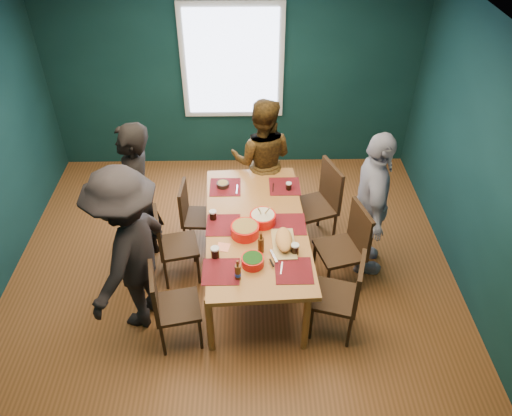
{
  "coord_description": "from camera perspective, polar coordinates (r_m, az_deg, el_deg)",
  "views": [
    {
      "loc": [
        0.19,
        -3.83,
        4.11
      ],
      "look_at": [
        0.27,
        0.06,
        1.02
      ],
      "focal_mm": 35.0,
      "sensor_mm": 36.0,
      "label": 1
    }
  ],
  "objects": [
    {
      "name": "room",
      "position": [
        4.93,
        -3.14,
        4.68
      ],
      "size": [
        5.01,
        5.01,
        2.71
      ],
      "color": "brown",
      "rests_on": "ground"
    },
    {
      "name": "dining_table",
      "position": [
        5.19,
        0.01,
        -2.55
      ],
      "size": [
        1.12,
        2.09,
        0.78
      ],
      "rotation": [
        0.0,
        0.0,
        0.05
      ],
      "color": "#A46A31",
      "rests_on": "floor"
    },
    {
      "name": "chair_left_far",
      "position": [
        5.79,
        -7.28,
        -0.43
      ],
      "size": [
        0.41,
        0.41,
        0.86
      ],
      "rotation": [
        0.0,
        0.0,
        -0.07
      ],
      "color": "black",
      "rests_on": "floor"
    },
    {
      "name": "chair_left_mid",
      "position": [
        5.4,
        -9.86,
        -3.75
      ],
      "size": [
        0.49,
        0.49,
        0.91
      ],
      "rotation": [
        0.0,
        0.0,
        0.22
      ],
      "color": "black",
      "rests_on": "floor"
    },
    {
      "name": "chair_left_near",
      "position": [
        4.79,
        -10.11,
        -10.54
      ],
      "size": [
        0.49,
        0.49,
        0.92
      ],
      "rotation": [
        0.0,
        0.0,
        0.2
      ],
      "color": "black",
      "rests_on": "floor"
    },
    {
      "name": "chair_right_far",
      "position": [
        5.83,
        7.48,
        1.09
      ],
      "size": [
        0.59,
        0.59,
        1.03
      ],
      "rotation": [
        0.0,
        0.0,
        0.35
      ],
      "color": "black",
      "rests_on": "floor"
    },
    {
      "name": "chair_right_mid",
      "position": [
        5.32,
        10.58,
        -3.86
      ],
      "size": [
        0.55,
        0.55,
        1.0
      ],
      "rotation": [
        0.0,
        0.0,
        0.26
      ],
      "color": "black",
      "rests_on": "floor"
    },
    {
      "name": "chair_right_near",
      "position": [
        4.85,
        10.23,
        -9.46
      ],
      "size": [
        0.54,
        0.54,
        0.95
      ],
      "rotation": [
        0.0,
        0.0,
        -0.29
      ],
      "color": "black",
      "rests_on": "floor"
    },
    {
      "name": "person_far_left",
      "position": [
        5.4,
        -13.37,
        0.81
      ],
      "size": [
        0.45,
        0.67,
        1.8
      ],
      "primitive_type": "imported",
      "rotation": [
        0.0,
        0.0,
        4.68
      ],
      "color": "black",
      "rests_on": "floor"
    },
    {
      "name": "person_back",
      "position": [
        6.06,
        0.7,
        5.46
      ],
      "size": [
        0.87,
        0.72,
        1.61
      ],
      "primitive_type": "imported",
      "rotation": [
        0.0,
        0.0,
        2.99
      ],
      "color": "black",
      "rests_on": "floor"
    },
    {
      "name": "person_right",
      "position": [
        5.39,
        13.05,
        0.24
      ],
      "size": [
        0.49,
        1.03,
        1.72
      ],
      "primitive_type": "imported",
      "rotation": [
        0.0,
        0.0,
        1.5
      ],
      "color": "white",
      "rests_on": "floor"
    },
    {
      "name": "person_near_left",
      "position": [
        4.81,
        -14.27,
        -4.84
      ],
      "size": [
        1.04,
        1.33,
        1.8
      ],
      "primitive_type": "imported",
      "rotation": [
        0.0,
        0.0,
        4.35
      ],
      "color": "black",
      "rests_on": "floor"
    },
    {
      "name": "bowl_salad",
      "position": [
        4.98,
        -1.27,
        -2.51
      ],
      "size": [
        0.29,
        0.29,
        0.12
      ],
      "color": "red",
      "rests_on": "dining_table"
    },
    {
      "name": "bowl_dumpling",
      "position": [
        5.13,
        0.78,
        -1.16
      ],
      "size": [
        0.27,
        0.27,
        0.25
      ],
      "color": "red",
      "rests_on": "dining_table"
    },
    {
      "name": "bowl_herbs",
      "position": [
        4.68,
        -0.38,
        -6.05
      ],
      "size": [
        0.22,
        0.22,
        0.09
      ],
      "color": "red",
      "rests_on": "dining_table"
    },
    {
      "name": "cutting_board",
      "position": [
        4.88,
        3.2,
        -3.75
      ],
      "size": [
        0.27,
        0.55,
        0.12
      ],
      "rotation": [
        0.0,
        0.0,
        0.03
      ],
      "color": "tan",
      "rests_on": "dining_table"
    },
    {
      "name": "small_bowl",
      "position": [
        5.66,
        -3.81,
        2.7
      ],
      "size": [
        0.14,
        0.14,
        0.06
      ],
      "color": "black",
      "rests_on": "dining_table"
    },
    {
      "name": "beer_bottle_a",
      "position": [
        4.54,
        -2.09,
        -7.33
      ],
      "size": [
        0.06,
        0.06,
        0.22
      ],
      "color": "#47230C",
      "rests_on": "dining_table"
    },
    {
      "name": "beer_bottle_b",
      "position": [
        4.78,
        0.57,
        -4.2
      ],
      "size": [
        0.06,
        0.06,
        0.23
      ],
      "color": "#47230C",
      "rests_on": "dining_table"
    },
    {
      "name": "cola_glass_a",
      "position": [
        4.76,
        -4.7,
        -5.04
      ],
      "size": [
        0.08,
        0.08,
        0.12
      ],
      "color": "black",
      "rests_on": "dining_table"
    },
    {
      "name": "cola_glass_b",
      "position": [
        4.8,
        4.48,
        -4.63
      ],
      "size": [
        0.08,
        0.08,
        0.11
      ],
      "color": "black",
      "rests_on": "dining_table"
    },
    {
      "name": "cola_glass_c",
      "position": [
        5.6,
        3.76,
        2.53
      ],
      "size": [
        0.07,
        0.07,
        0.09
      ],
      "color": "black",
      "rests_on": "dining_table"
    },
    {
      "name": "cola_glass_d",
      "position": [
        5.19,
        -4.95,
        -0.77
      ],
      "size": [
        0.08,
        0.08,
        0.11
      ],
      "color": "black",
      "rests_on": "dining_table"
    },
    {
      "name": "napkin_a",
      "position": [
        5.17,
        4.51,
        -1.73
      ],
      "size": [
        0.19,
        0.19,
        0.0
      ],
      "primitive_type": "cube",
      "rotation": [
        0.0,
        0.0,
        0.29
      ],
      "color": "#FE8C6B",
      "rests_on": "dining_table"
    },
    {
      "name": "napkin_b",
      "position": [
        4.89,
        -3.77,
        -4.49
      ],
      "size": [
        0.14,
        0.14,
        0.0
      ],
      "primitive_type": "cube",
      "rotation": [
        0.0,
        0.0,
        -0.2
      ],
      "color": "#FE8C6B",
      "rests_on": "dining_table"
    },
    {
      "name": "napkin_c",
      "position": [
        4.68,
        4.47,
        -6.97
      ],
      "size": [
        0.22,
        0.22,
        0.0
      ],
      "primitive_type": "cube",
      "rotation": [
        0.0,
        0.0,
        0.78
      ],
      "color": "#FE8C6B",
      "rests_on": "dining_table"
    }
  ]
}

